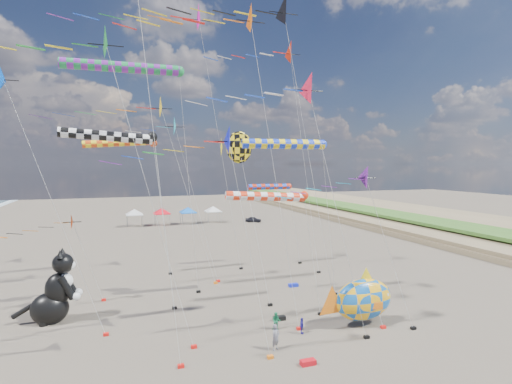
{
  "coord_description": "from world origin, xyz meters",
  "views": [
    {
      "loc": [
        -9.44,
        -17.1,
        11.63
      ],
      "look_at": [
        0.94,
        12.0,
        9.47
      ],
      "focal_mm": 28.0,
      "sensor_mm": 36.0,
      "label": 1
    }
  ],
  "objects_px": {
    "cat_inflatable": "(53,285)",
    "child_green": "(276,321)",
    "parked_car": "(253,219)",
    "fish_inflatable": "(363,299)",
    "child_blue": "(302,326)",
    "person_adult": "(276,337)"
  },
  "relations": [
    {
      "from": "cat_inflatable",
      "to": "child_green",
      "type": "xyz_separation_m",
      "value": [
        14.91,
        -6.89,
        -2.09
      ]
    },
    {
      "from": "cat_inflatable",
      "to": "parked_car",
      "type": "relative_size",
      "value": 1.71
    },
    {
      "from": "child_green",
      "to": "fish_inflatable",
      "type": "bearing_deg",
      "value": 15.15
    },
    {
      "from": "cat_inflatable",
      "to": "parked_car",
      "type": "bearing_deg",
      "value": 59.05
    },
    {
      "from": "child_green",
      "to": "child_blue",
      "type": "xyz_separation_m",
      "value": [
        1.4,
        -1.2,
        -0.06
      ]
    },
    {
      "from": "fish_inflatable",
      "to": "child_green",
      "type": "distance_m",
      "value": 6.44
    },
    {
      "from": "person_adult",
      "to": "child_blue",
      "type": "distance_m",
      "value": 3.07
    },
    {
      "from": "person_adult",
      "to": "child_green",
      "type": "distance_m",
      "value": 3.05
    },
    {
      "from": "fish_inflatable",
      "to": "child_green",
      "type": "bearing_deg",
      "value": 167.57
    },
    {
      "from": "child_blue",
      "to": "parked_car",
      "type": "distance_m",
      "value": 53.02
    },
    {
      "from": "parked_car",
      "to": "fish_inflatable",
      "type": "bearing_deg",
      "value": -165.66
    },
    {
      "from": "child_green",
      "to": "child_blue",
      "type": "bearing_deg",
      "value": -13.07
    },
    {
      "from": "fish_inflatable",
      "to": "child_blue",
      "type": "bearing_deg",
      "value": 178.06
    },
    {
      "from": "cat_inflatable",
      "to": "child_blue",
      "type": "bearing_deg",
      "value": -21.87
    },
    {
      "from": "cat_inflatable",
      "to": "child_blue",
      "type": "distance_m",
      "value": 18.32
    },
    {
      "from": "fish_inflatable",
      "to": "child_green",
      "type": "relative_size",
      "value": 4.89
    },
    {
      "from": "fish_inflatable",
      "to": "parked_car",
      "type": "bearing_deg",
      "value": 79.46
    },
    {
      "from": "cat_inflatable",
      "to": "person_adult",
      "type": "relative_size",
      "value": 3.34
    },
    {
      "from": "person_adult",
      "to": "child_green",
      "type": "height_order",
      "value": "person_adult"
    },
    {
      "from": "fish_inflatable",
      "to": "parked_car",
      "type": "xyz_separation_m",
      "value": [
        9.53,
        51.21,
        -1.36
      ]
    },
    {
      "from": "fish_inflatable",
      "to": "parked_car",
      "type": "height_order",
      "value": "fish_inflatable"
    },
    {
      "from": "fish_inflatable",
      "to": "cat_inflatable",
      "type": "bearing_deg",
      "value": 158.63
    }
  ]
}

